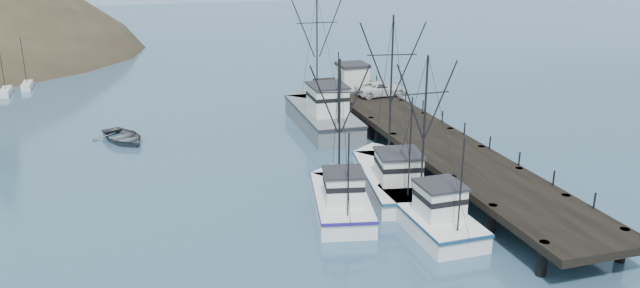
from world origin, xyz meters
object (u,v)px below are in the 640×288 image
at_px(work_vessel, 321,114).
at_px(pier_shed, 352,76).
at_px(motorboat, 123,141).
at_px(trawler_near, 427,212).
at_px(pier, 422,134).
at_px(trawler_mid, 340,198).
at_px(pickup_truck, 381,89).
at_px(trawler_far, 392,177).

xyz_separation_m(work_vessel, pier_shed, (5.17, 5.69, 2.19)).
xyz_separation_m(work_vessel, motorboat, (-18.24, 0.84, -1.23)).
relative_size(trawler_near, motorboat, 1.91).
relative_size(pier, work_vessel, 2.92).
xyz_separation_m(trawler_mid, pickup_truck, (11.54, 21.01, 1.91)).
bearing_deg(trawler_far, motorboat, 137.63).
bearing_deg(pickup_truck, pier, 171.06).
xyz_separation_m(pier, trawler_far, (-5.35, -6.16, -0.87)).
bearing_deg(trawler_mid, motorboat, 125.13).
height_order(trawler_near, trawler_far, trawler_far).
distance_m(pier, pickup_truck, 12.35).
height_order(trawler_near, trawler_mid, trawler_near).
xyz_separation_m(pier, pier_shed, (-0.53, 15.65, 1.73)).
bearing_deg(pier_shed, pier, -88.05).
bearing_deg(work_vessel, trawler_near, -89.73).
bearing_deg(work_vessel, pickup_truck, 17.75).
relative_size(work_vessel, motorboat, 2.62).
xyz_separation_m(trawler_mid, trawler_far, (4.82, 2.62, 0.00)).
bearing_deg(pickup_truck, trawler_far, 157.38).
relative_size(work_vessel, pier_shed, 4.71).
distance_m(work_vessel, motorboat, 18.30).
relative_size(trawler_near, trawler_far, 0.87).
bearing_deg(work_vessel, pier_shed, 47.71).
bearing_deg(pier, trawler_far, -130.98).
bearing_deg(work_vessel, pier, -60.20).
distance_m(trawler_mid, pier_shed, 26.39).
relative_size(trawler_mid, pickup_truck, 1.98).
relative_size(trawler_far, pier_shed, 3.94).
height_order(trawler_mid, pier_shed, trawler_mid).
height_order(pier_shed, motorboat, pier_shed).
height_order(pier, trawler_far, trawler_far).
bearing_deg(pier_shed, trawler_far, -102.45).
distance_m(trawler_near, pickup_truck, 25.64).
bearing_deg(pier_shed, pickup_truck, -60.82).
bearing_deg(trawler_near, motorboat, 128.37).
distance_m(pier, pier_shed, 15.76).
height_order(trawler_near, pickup_truck, trawler_near).
distance_m(trawler_mid, work_vessel, 19.27).
xyz_separation_m(trawler_near, trawler_mid, (-4.56, 3.58, -0.00)).
xyz_separation_m(pier, pickup_truck, (1.38, 12.23, 1.04)).
bearing_deg(trawler_far, pier, 49.02).
bearing_deg(trawler_mid, trawler_near, -38.15).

